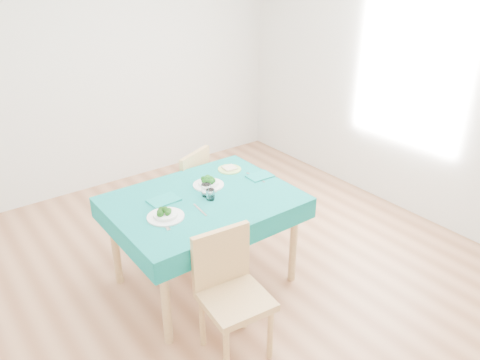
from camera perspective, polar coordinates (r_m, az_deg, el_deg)
room_shell at (r=3.34m, az=0.00°, el=7.70°), size 4.02×4.52×2.73m
table at (r=3.67m, az=-4.34°, el=-7.43°), size 1.34×1.02×0.76m
chair_near at (r=2.99m, az=-0.54°, el=-13.31°), size 0.45×0.48×1.01m
chair_far at (r=4.28m, az=-7.33°, el=-0.56°), size 0.54×0.56×0.99m
bowl_near at (r=3.24m, az=-9.09°, el=-3.94°), size 0.26×0.26×0.08m
bowl_far at (r=3.64m, az=-3.88°, el=-0.17°), size 0.24×0.24×0.07m
fork_near at (r=3.19m, az=-9.14°, el=-5.27°), size 0.06×0.19×0.00m
knife_near at (r=3.32m, az=-4.90°, el=-3.64°), size 0.04×0.20×0.00m
fork_far at (r=3.61m, az=-4.04°, el=-1.04°), size 0.06×0.20×0.00m
knife_far at (r=3.77m, az=1.91°, el=0.31°), size 0.02×0.23×0.00m
napkin_near at (r=3.47m, az=-9.27°, el=-2.46°), size 0.23×0.16×0.01m
napkin_far at (r=3.79m, az=2.45°, el=0.49°), size 0.21×0.15×0.01m
tumbler_center at (r=3.49m, az=-4.14°, el=-1.23°), size 0.07×0.07×0.09m
tumbler_side at (r=3.43m, az=-3.63°, el=-1.78°), size 0.06×0.06×0.08m
side_plate at (r=3.91m, az=-1.28°, el=1.32°), size 0.20×0.20×0.01m
bread_slice at (r=3.90m, az=-1.29°, el=1.48°), size 0.11×0.11×0.02m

